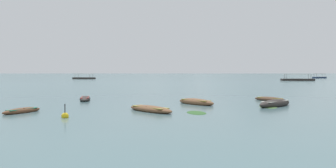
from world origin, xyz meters
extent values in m
plane|color=slate|center=(0.00, 1500.00, 0.00)|extent=(6000.00, 6000.00, 0.00)
cone|color=slate|center=(-835.07, 2302.45, 257.12)|extent=(1990.25, 1990.25, 514.24)
cone|color=slate|center=(44.23, 2325.30, 115.16)|extent=(900.76, 900.76, 230.31)
cone|color=slate|center=(596.68, 2197.61, 190.41)|extent=(1103.79, 1103.79, 380.83)
ellipsoid|color=#2D2826|center=(7.34, 22.06, 0.22)|extent=(4.15, 3.94, 0.74)
cube|color=#B7B2A3|center=(7.34, 22.06, 0.44)|extent=(2.99, 2.83, 0.05)
cube|color=#2D2826|center=(7.34, 22.06, 0.49)|extent=(0.62, 0.68, 0.04)
ellipsoid|color=#4C3323|center=(8.57, 27.13, 0.15)|extent=(2.97, 3.52, 0.51)
cube|color=olive|center=(8.57, 27.13, 0.31)|extent=(2.14, 2.54, 0.05)
cube|color=#4C3323|center=(8.57, 27.13, 0.36)|extent=(0.63, 0.49, 0.04)
ellipsoid|color=brown|center=(-3.10, 18.56, 0.16)|extent=(3.97, 4.10, 0.54)
cube|color=olive|center=(-3.10, 18.56, 0.33)|extent=(2.86, 2.95, 0.05)
cube|color=brown|center=(-3.10, 18.56, 0.38)|extent=(0.64, 0.61, 0.04)
ellipsoid|color=brown|center=(-12.24, 17.79, 0.13)|extent=(2.09, 3.07, 0.45)
cube|color=#197A56|center=(-12.24, 17.79, 0.27)|extent=(1.50, 2.21, 0.05)
cube|color=brown|center=(-12.24, 17.79, 0.32)|extent=(0.51, 0.31, 0.04)
ellipsoid|color=#2D2826|center=(-10.37, 27.66, 0.16)|extent=(1.85, 3.99, 0.55)
cube|color=#B22D28|center=(-10.37, 27.66, 0.33)|extent=(1.33, 2.87, 0.05)
cube|color=#2D2826|center=(-10.37, 27.66, 0.38)|extent=(0.72, 0.23, 0.04)
ellipsoid|color=brown|center=(0.74, 23.73, 0.20)|extent=(3.60, 3.99, 0.65)
cube|color=olive|center=(0.74, 23.73, 0.39)|extent=(2.59, 2.88, 0.05)
cube|color=brown|center=(0.74, 23.73, 0.44)|extent=(0.67, 0.58, 0.04)
cube|color=navy|center=(74.23, 150.90, 0.27)|extent=(7.40, 4.40, 0.90)
cylinder|color=#4C4742|center=(76.49, 152.57, 1.40)|extent=(0.10, 0.10, 1.80)
cylinder|color=#4C4742|center=(77.04, 150.96, 1.40)|extent=(0.10, 0.10, 1.80)
cylinder|color=#4C4742|center=(71.42, 150.83, 1.40)|extent=(0.10, 0.10, 1.80)
cylinder|color=#4C4742|center=(71.97, 149.22, 1.40)|extent=(0.10, 0.10, 1.80)
cube|color=#9E998E|center=(74.23, 150.90, 2.29)|extent=(6.21, 3.70, 0.12)
cube|color=#2D2826|center=(-39.22, 133.37, 0.27)|extent=(10.18, 5.98, 0.90)
cylinder|color=#4C4742|center=(-43.09, 133.00, 1.40)|extent=(0.10, 0.10, 1.80)
cylinder|color=#4C4742|center=(-42.37, 135.65, 1.40)|extent=(0.10, 0.10, 1.80)
cylinder|color=#4C4742|center=(-36.06, 131.10, 1.40)|extent=(0.10, 0.10, 1.80)
cylinder|color=#4C4742|center=(-35.35, 133.75, 1.40)|extent=(0.10, 0.10, 1.80)
cube|color=beige|center=(-39.22, 133.37, 2.29)|extent=(8.55, 5.03, 0.12)
cube|color=#2D2826|center=(43.68, 104.33, 0.27)|extent=(11.12, 4.69, 0.90)
cylinder|color=#4C4742|center=(47.91, 105.15, 1.40)|extent=(0.10, 0.10, 1.80)
cylinder|color=#4C4742|center=(47.60, 102.55, 1.40)|extent=(0.10, 0.10, 1.80)
cylinder|color=#4C4742|center=(39.76, 106.11, 1.40)|extent=(0.10, 0.10, 1.80)
cylinder|color=#4C4742|center=(39.46, 103.51, 1.40)|extent=(0.10, 0.10, 1.80)
cube|color=beige|center=(43.68, 104.33, 2.29)|extent=(9.34, 3.94, 0.12)
sphere|color=yellow|center=(-8.35, 15.39, 0.09)|extent=(0.46, 0.46, 0.46)
cylinder|color=black|center=(-8.35, 15.39, 0.49)|extent=(0.06, 0.06, 0.79)
ellipsoid|color=#477033|center=(6.57, 21.48, 0.00)|extent=(1.64, 2.39, 0.14)
ellipsoid|color=#2D5628|center=(0.23, 17.73, 0.00)|extent=(1.67, 2.41, 0.14)
camera|label=1|loc=(-1.79, -4.21, 2.88)|focal=33.09mm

